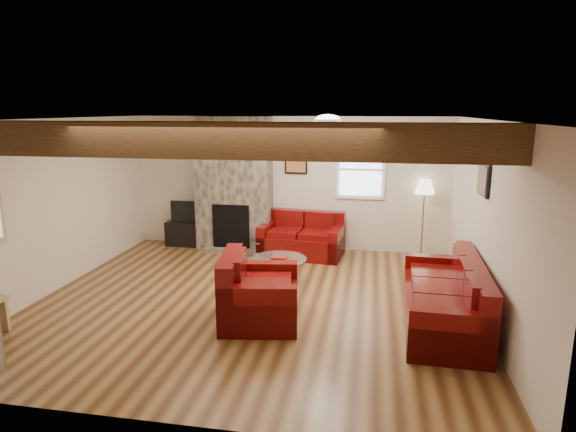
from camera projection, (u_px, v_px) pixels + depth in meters
name	position (u px, v px, depth m)	size (l,w,h in m)	color
room	(253.00, 214.00, 6.47)	(8.00, 8.00, 8.00)	#533116
oak_beam	(222.00, 140.00, 5.04)	(6.00, 0.36, 0.38)	#30200E
chimney_breast	(234.00, 186.00, 9.04)	(1.40, 0.67, 2.50)	#3D382F
back_window	(361.00, 169.00, 8.78)	(0.90, 0.08, 1.10)	white
ceiling_dome	(328.00, 122.00, 6.93)	(0.40, 0.40, 0.18)	white
artwork_back	(296.00, 160.00, 8.95)	(0.42, 0.06, 0.52)	black
artwork_right	(483.00, 179.00, 6.15)	(0.06, 0.55, 0.42)	black
sofa_three	(443.00, 294.00, 5.91)	(2.12, 0.89, 0.82)	#400406
loveseat	(302.00, 235.00, 8.75)	(1.47, 0.85, 0.78)	#400406
armchair_red	(260.00, 288.00, 6.03)	(1.07, 0.94, 0.87)	#400406
coffee_table	(279.00, 271.00, 7.34)	(0.84, 0.84, 0.44)	#412915
tv_cabinet	(191.00, 233.00, 9.45)	(0.96, 0.38, 0.48)	black
television	(190.00, 211.00, 9.35)	(0.73, 0.10, 0.42)	black
floor_lamp	(425.00, 191.00, 8.51)	(0.36, 0.36, 1.42)	#A57A44
coal_bucket	(260.00, 249.00, 8.73)	(0.32, 0.32, 0.30)	slate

